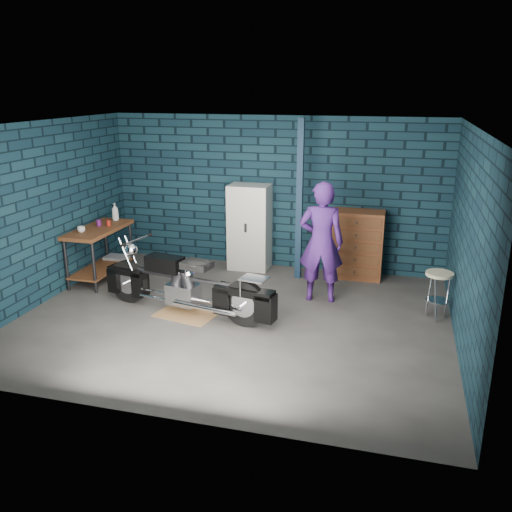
{
  "coord_description": "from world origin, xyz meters",
  "views": [
    {
      "loc": [
        2.16,
        -6.78,
        3.19
      ],
      "look_at": [
        0.25,
        0.3,
        0.87
      ],
      "focal_mm": 38.0,
      "sensor_mm": 36.0,
      "label": 1
    }
  ],
  "objects_px": {
    "workbench": "(100,254)",
    "tool_chest": "(357,245)",
    "motorcycle": "(186,280)",
    "storage_bin": "(118,263)",
    "locker": "(249,227)",
    "person": "(321,242)",
    "shop_stool": "(437,296)"
  },
  "relations": [
    {
      "from": "locker",
      "to": "shop_stool",
      "type": "xyz_separation_m",
      "value": [
        3.18,
        -1.47,
        -0.41
      ]
    },
    {
      "from": "workbench",
      "to": "motorcycle",
      "type": "xyz_separation_m",
      "value": [
        1.98,
        -1.0,
        0.06
      ]
    },
    {
      "from": "motorcycle",
      "to": "storage_bin",
      "type": "distance_m",
      "value": 2.5
    },
    {
      "from": "workbench",
      "to": "locker",
      "type": "bearing_deg",
      "value": 28.44
    },
    {
      "from": "storage_bin",
      "to": "shop_stool",
      "type": "bearing_deg",
      "value": -7.72
    },
    {
      "from": "workbench",
      "to": "tool_chest",
      "type": "xyz_separation_m",
      "value": [
        4.19,
        1.24,
        0.13
      ]
    },
    {
      "from": "workbench",
      "to": "person",
      "type": "height_order",
      "value": "person"
    },
    {
      "from": "motorcycle",
      "to": "tool_chest",
      "type": "distance_m",
      "value": 3.15
    },
    {
      "from": "workbench",
      "to": "locker",
      "type": "xyz_separation_m",
      "value": [
        2.28,
        1.24,
        0.31
      ]
    },
    {
      "from": "person",
      "to": "locker",
      "type": "xyz_separation_m",
      "value": [
        -1.46,
        1.2,
        -0.16
      ]
    },
    {
      "from": "person",
      "to": "shop_stool",
      "type": "xyz_separation_m",
      "value": [
        1.71,
        -0.28,
        -0.58
      ]
    },
    {
      "from": "locker",
      "to": "tool_chest",
      "type": "height_order",
      "value": "locker"
    },
    {
      "from": "locker",
      "to": "shop_stool",
      "type": "relative_size",
      "value": 2.19
    },
    {
      "from": "tool_chest",
      "to": "shop_stool",
      "type": "xyz_separation_m",
      "value": [
        1.27,
        -1.47,
        -0.24
      ]
    },
    {
      "from": "tool_chest",
      "to": "locker",
      "type": "bearing_deg",
      "value": 180.0
    },
    {
      "from": "workbench",
      "to": "motorcycle",
      "type": "height_order",
      "value": "motorcycle"
    },
    {
      "from": "storage_bin",
      "to": "tool_chest",
      "type": "bearing_deg",
      "value": 10.03
    },
    {
      "from": "workbench",
      "to": "storage_bin",
      "type": "distance_m",
      "value": 0.6
    },
    {
      "from": "shop_stool",
      "to": "workbench",
      "type": "bearing_deg",
      "value": 177.51
    },
    {
      "from": "workbench",
      "to": "storage_bin",
      "type": "xyz_separation_m",
      "value": [
        0.02,
        0.5,
        -0.32
      ]
    },
    {
      "from": "locker",
      "to": "tool_chest",
      "type": "distance_m",
      "value": 1.91
    },
    {
      "from": "locker",
      "to": "workbench",
      "type": "bearing_deg",
      "value": -151.56
    },
    {
      "from": "storage_bin",
      "to": "locker",
      "type": "bearing_deg",
      "value": 18.04
    },
    {
      "from": "person",
      "to": "tool_chest",
      "type": "bearing_deg",
      "value": -115.46
    },
    {
      "from": "workbench",
      "to": "tool_chest",
      "type": "height_order",
      "value": "tool_chest"
    },
    {
      "from": "locker",
      "to": "motorcycle",
      "type": "bearing_deg",
      "value": -97.84
    },
    {
      "from": "motorcycle",
      "to": "person",
      "type": "relative_size",
      "value": 1.27
    },
    {
      "from": "tool_chest",
      "to": "motorcycle",
      "type": "bearing_deg",
      "value": -134.64
    },
    {
      "from": "storage_bin",
      "to": "shop_stool",
      "type": "relative_size",
      "value": 0.6
    },
    {
      "from": "storage_bin",
      "to": "locker",
      "type": "relative_size",
      "value": 0.28
    },
    {
      "from": "workbench",
      "to": "locker",
      "type": "relative_size",
      "value": 0.92
    },
    {
      "from": "workbench",
      "to": "tool_chest",
      "type": "relative_size",
      "value": 1.2
    }
  ]
}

